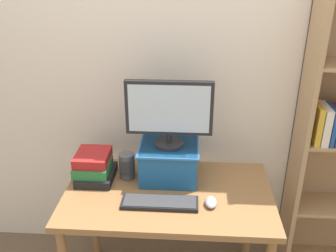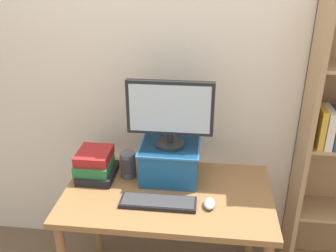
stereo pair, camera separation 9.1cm
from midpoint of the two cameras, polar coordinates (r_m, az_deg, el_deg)
name	(u,v)px [view 2 (the right image)]	position (r m, az deg, el deg)	size (l,w,h in m)	color
back_wall	(177,73)	(2.36, 2.46, 8.04)	(7.00, 0.08, 2.60)	beige
desk	(168,205)	(2.20, 1.16, -11.95)	(1.17, 0.70, 0.75)	olive
riser_box	(170,160)	(2.22, 1.46, -5.26)	(0.35, 0.31, 0.21)	#195189
computer_monitor	(170,111)	(2.08, 1.55, 2.22)	(0.49, 0.17, 0.39)	black
keyboard	(158,202)	(2.04, -0.21, -11.58)	(0.41, 0.13, 0.02)	black
computer_mouse	(209,203)	(2.04, 7.60, -11.63)	(0.06, 0.10, 0.04)	#99999E
book_stack	(95,165)	(2.27, -9.87, -5.87)	(0.22, 0.25, 0.17)	black
desk_speaker	(128,165)	(2.25, -4.97, -5.91)	(0.09, 0.10, 0.16)	#4C4C51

